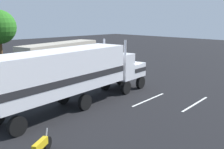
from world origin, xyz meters
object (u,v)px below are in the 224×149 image
at_px(semi_truck, 74,72).
at_px(motorcycle, 40,147).
at_px(person_bystander, 76,82).
at_px(parked_bus, 60,54).

relative_size(semi_truck, motorcycle, 7.78).
bearing_deg(person_bystander, motorcycle, -135.67).
xyz_separation_m(semi_truck, motorcycle, (-5.45, -4.68, -2.04)).
height_order(parked_bus, motorcycle, parked_bus).
bearing_deg(parked_bus, semi_truck, -119.64).
bearing_deg(motorcycle, semi_truck, 40.64).
relative_size(parked_bus, motorcycle, 6.11).
bearing_deg(motorcycle, person_bystander, 44.33).
bearing_deg(parked_bus, motorcycle, -126.62).
height_order(semi_truck, motorcycle, semi_truck).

